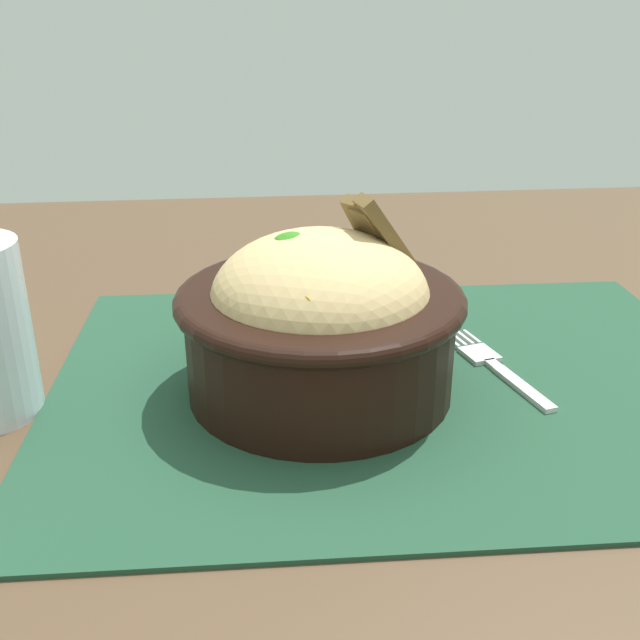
{
  "coord_description": "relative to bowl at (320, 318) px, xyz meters",
  "views": [
    {
      "loc": [
        -0.07,
        -0.47,
        1.0
      ],
      "look_at": [
        -0.03,
        -0.04,
        0.81
      ],
      "focal_mm": 41.81,
      "sensor_mm": 36.0,
      "label": 1
    }
  ],
  "objects": [
    {
      "name": "placemat",
      "position": [
        0.05,
        0.01,
        -0.05
      ],
      "size": [
        0.47,
        0.36,
        0.0
      ],
      "primitive_type": "cube",
      "rotation": [
        0.0,
        0.0,
        -0.03
      ],
      "color": "#1E422D",
      "rests_on": "table"
    },
    {
      "name": "table",
      "position": [
        0.03,
        0.04,
        -0.12
      ],
      "size": [
        1.15,
        0.99,
        0.75
      ],
      "color": "#4C3826",
      "rests_on": "ground_plane"
    },
    {
      "name": "fork",
      "position": [
        0.12,
        0.02,
        -0.05
      ],
      "size": [
        0.04,
        0.12,
        0.0
      ],
      "color": "silver",
      "rests_on": "placemat"
    },
    {
      "name": "bowl",
      "position": [
        0.0,
        0.0,
        0.0
      ],
      "size": [
        0.18,
        0.18,
        0.13
      ],
      "color": "black",
      "rests_on": "placemat"
    }
  ]
}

